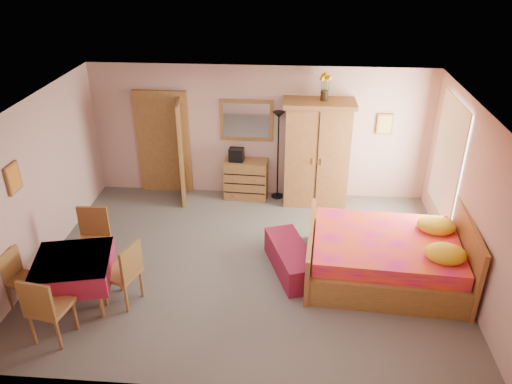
# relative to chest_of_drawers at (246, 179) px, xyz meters

# --- Properties ---
(floor) EXTENTS (6.50, 6.50, 0.00)m
(floor) POSITION_rel_chest_of_drawers_xyz_m (0.25, -2.28, -0.40)
(floor) COLOR #5E5953
(floor) RESTS_ON ground
(ceiling) EXTENTS (6.50, 6.50, 0.00)m
(ceiling) POSITION_rel_chest_of_drawers_xyz_m (0.25, -2.28, 2.20)
(ceiling) COLOR brown
(ceiling) RESTS_ON wall_back
(wall_back) EXTENTS (6.50, 0.10, 2.60)m
(wall_back) POSITION_rel_chest_of_drawers_xyz_m (0.25, 0.22, 0.90)
(wall_back) COLOR tan
(wall_back) RESTS_ON floor
(wall_front) EXTENTS (6.50, 0.10, 2.60)m
(wall_front) POSITION_rel_chest_of_drawers_xyz_m (0.25, -4.78, 0.90)
(wall_front) COLOR tan
(wall_front) RESTS_ON floor
(wall_left) EXTENTS (0.10, 5.00, 2.60)m
(wall_left) POSITION_rel_chest_of_drawers_xyz_m (-3.00, -2.28, 0.90)
(wall_left) COLOR tan
(wall_left) RESTS_ON floor
(wall_right) EXTENTS (0.10, 5.00, 2.60)m
(wall_right) POSITION_rel_chest_of_drawers_xyz_m (3.50, -2.28, 0.90)
(wall_right) COLOR tan
(wall_right) RESTS_ON floor
(doorway) EXTENTS (1.06, 0.12, 2.15)m
(doorway) POSITION_rel_chest_of_drawers_xyz_m (-1.65, 0.19, 0.63)
(doorway) COLOR #9E6B35
(doorway) RESTS_ON floor
(window) EXTENTS (0.08, 1.40, 1.95)m
(window) POSITION_rel_chest_of_drawers_xyz_m (3.46, -1.08, 1.05)
(window) COLOR white
(window) RESTS_ON wall_right
(picture_left) EXTENTS (0.04, 0.32, 0.42)m
(picture_left) POSITION_rel_chest_of_drawers_xyz_m (-2.97, -2.88, 1.30)
(picture_left) COLOR orange
(picture_left) RESTS_ON wall_left
(picture_back) EXTENTS (0.30, 0.04, 0.40)m
(picture_back) POSITION_rel_chest_of_drawers_xyz_m (2.60, 0.19, 1.15)
(picture_back) COLOR #D8BF59
(picture_back) RESTS_ON wall_back
(chest_of_drawers) EXTENTS (0.86, 0.46, 0.79)m
(chest_of_drawers) POSITION_rel_chest_of_drawers_xyz_m (0.00, 0.00, 0.00)
(chest_of_drawers) COLOR olive
(chest_of_drawers) RESTS_ON floor
(wall_mirror) EXTENTS (1.02, 0.05, 0.81)m
(wall_mirror) POSITION_rel_chest_of_drawers_xyz_m (0.00, 0.21, 1.15)
(wall_mirror) COLOR silver
(wall_mirror) RESTS_ON wall_back
(stereo) EXTENTS (0.30, 0.23, 0.26)m
(stereo) POSITION_rel_chest_of_drawers_xyz_m (-0.18, -0.02, 0.53)
(stereo) COLOR black
(stereo) RESTS_ON chest_of_drawers
(floor_lamp) EXTENTS (0.30, 0.30, 1.78)m
(floor_lamp) POSITION_rel_chest_of_drawers_xyz_m (0.62, 0.06, 0.49)
(floor_lamp) COLOR black
(floor_lamp) RESTS_ON floor
(wardrobe) EXTENTS (1.31, 0.68, 2.05)m
(wardrobe) POSITION_rel_chest_of_drawers_xyz_m (1.35, -0.08, 0.63)
(wardrobe) COLOR #A56B38
(wardrobe) RESTS_ON floor
(sunflower_vase) EXTENTS (0.20, 0.20, 0.50)m
(sunflower_vase) POSITION_rel_chest_of_drawers_xyz_m (1.43, -0.05, 1.91)
(sunflower_vase) COLOR yellow
(sunflower_vase) RESTS_ON wardrobe
(bed) EXTENTS (2.49, 2.02, 1.10)m
(bed) POSITION_rel_chest_of_drawers_xyz_m (2.35, -2.41, 0.15)
(bed) COLOR #CB1366
(bed) RESTS_ON floor
(bench) EXTENTS (0.89, 1.40, 0.44)m
(bench) POSITION_rel_chest_of_drawers_xyz_m (0.93, -2.41, -0.18)
(bench) COLOR maroon
(bench) RESTS_ON floor
(dining_table) EXTENTS (1.22, 1.22, 0.75)m
(dining_table) POSITION_rel_chest_of_drawers_xyz_m (-2.08, -3.40, -0.02)
(dining_table) COLOR maroon
(dining_table) RESTS_ON floor
(chair_south) EXTENTS (0.53, 0.53, 1.02)m
(chair_south) POSITION_rel_chest_of_drawers_xyz_m (-2.11, -4.10, 0.11)
(chair_south) COLOR #9B6334
(chair_south) RESTS_ON floor
(chair_north) EXTENTS (0.49, 0.49, 1.03)m
(chair_north) POSITION_rel_chest_of_drawers_xyz_m (-2.11, -2.65, 0.12)
(chair_north) COLOR #A56837
(chair_north) RESTS_ON floor
(chair_west) EXTENTS (0.45, 0.45, 0.85)m
(chair_west) POSITION_rel_chest_of_drawers_xyz_m (-2.80, -3.48, 0.03)
(chair_west) COLOR brown
(chair_west) RESTS_ON floor
(chair_east) EXTENTS (0.57, 0.57, 0.99)m
(chair_east) POSITION_rel_chest_of_drawers_xyz_m (-1.44, -3.32, 0.10)
(chair_east) COLOR #AB723A
(chair_east) RESTS_ON floor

